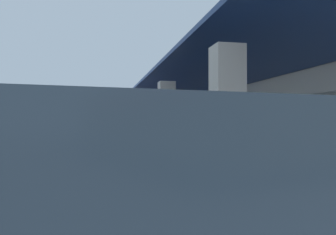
% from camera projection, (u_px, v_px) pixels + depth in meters
% --- Properties ---
extents(ground, '(120.00, 120.00, 0.00)m').
position_uv_depth(ground, '(242.00, 163.00, 16.18)').
color(ground, '#2D2D30').
extents(curb_strip, '(35.13, 0.50, 0.12)m').
position_uv_depth(curb_strip, '(136.00, 158.00, 17.89)').
color(curb_strip, '#9E998E').
rests_on(curb_strip, ground).
extents(plaza_building, '(29.57, 16.05, 6.63)m').
position_uv_depth(plaza_building, '(305.00, 98.00, 19.86)').
color(plaza_building, beige).
rests_on(plaza_building, ground).
extents(transit_bus, '(11.25, 2.95, 3.34)m').
position_uv_depth(transit_bus, '(65.00, 123.00, 18.95)').
color(transit_bus, '#193D9E').
rests_on(transit_bus, ground).
extents(pedestrian, '(0.65, 0.52, 1.61)m').
position_uv_depth(pedestrian, '(96.00, 164.00, 8.25)').
color(pedestrian, '#726651').
rests_on(pedestrian, ground).
extents(potted_palm, '(1.81, 1.91, 3.05)m').
position_uv_depth(potted_palm, '(146.00, 139.00, 26.34)').
color(potted_palm, brown).
rests_on(potted_palm, ground).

